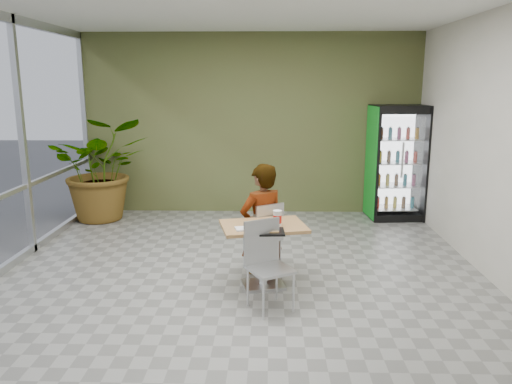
# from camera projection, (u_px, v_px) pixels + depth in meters

# --- Properties ---
(ground) EXTENTS (7.00, 7.00, 0.00)m
(ground) POSITION_uv_depth(u_px,v_px,m) (240.00, 286.00, 5.84)
(ground) COLOR gray
(ground) RESTS_ON ground
(room_envelope) EXTENTS (6.00, 7.00, 3.20)m
(room_envelope) POSITION_uv_depth(u_px,v_px,m) (239.00, 151.00, 5.50)
(room_envelope) COLOR silver
(room_envelope) RESTS_ON ground
(dining_table) EXTENTS (1.06, 0.85, 0.75)m
(dining_table) POSITION_uv_depth(u_px,v_px,m) (263.00, 243.00, 5.73)
(dining_table) COLOR #9D7643
(dining_table) RESTS_ON ground
(chair_far) EXTENTS (0.55, 0.55, 0.89)m
(chair_far) POSITION_uv_depth(u_px,v_px,m) (266.00, 232.00, 6.21)
(chair_far) COLOR #B7B9BC
(chair_far) RESTS_ON ground
(chair_near) EXTENTS (0.56, 0.56, 0.93)m
(chair_near) POSITION_uv_depth(u_px,v_px,m) (266.00, 257.00, 5.23)
(chair_near) COLOR #B7B9BC
(chair_near) RESTS_ON ground
(seated_woman) EXTENTS (0.74, 0.67, 1.67)m
(seated_woman) POSITION_uv_depth(u_px,v_px,m) (262.00, 230.00, 6.23)
(seated_woman) COLOR black
(seated_woman) RESTS_ON ground
(pizza_plate) EXTENTS (0.31, 0.29, 0.03)m
(pizza_plate) POSITION_uv_depth(u_px,v_px,m) (260.00, 222.00, 5.74)
(pizza_plate) COLOR white
(pizza_plate) RESTS_ON dining_table
(soda_cup) EXTENTS (0.10, 0.10, 0.18)m
(soda_cup) POSITION_uv_depth(u_px,v_px,m) (277.00, 218.00, 5.63)
(soda_cup) COLOR white
(soda_cup) RESTS_ON dining_table
(napkin_stack) EXTENTS (0.19, 0.19, 0.02)m
(napkin_stack) POSITION_uv_depth(u_px,v_px,m) (243.00, 229.00, 5.49)
(napkin_stack) COLOR white
(napkin_stack) RESTS_ON dining_table
(cafeteria_tray) EXTENTS (0.41, 0.31, 0.02)m
(cafeteria_tray) POSITION_uv_depth(u_px,v_px,m) (266.00, 232.00, 5.38)
(cafeteria_tray) COLOR black
(cafeteria_tray) RESTS_ON dining_table
(beverage_fridge) EXTENTS (0.95, 0.76, 1.97)m
(beverage_fridge) POSITION_uv_depth(u_px,v_px,m) (396.00, 163.00, 8.63)
(beverage_fridge) COLOR black
(beverage_fridge) RESTS_ON ground
(potted_plant) EXTENTS (1.93, 1.79, 1.78)m
(potted_plant) POSITION_uv_depth(u_px,v_px,m) (102.00, 169.00, 8.56)
(potted_plant) COLOR #316D2B
(potted_plant) RESTS_ON ground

